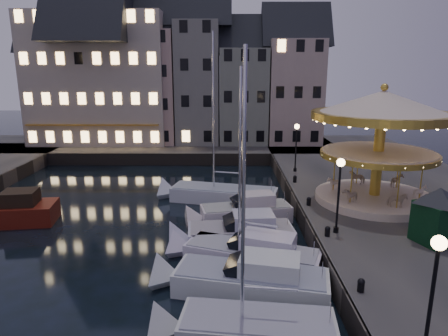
{
  "coord_description": "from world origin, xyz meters",
  "views": [
    {
      "loc": [
        1.17,
        -19.47,
        10.03
      ],
      "look_at": [
        1.0,
        8.0,
        3.2
      ],
      "focal_mm": 32.0,
      "sensor_mm": 36.0,
      "label": 1
    }
  ],
  "objects_px": {
    "streetlamp_b": "(339,185)",
    "bollard_a": "(361,285)",
    "bollard_c": "(309,201)",
    "streetlamp_c": "(296,141)",
    "streetlamp_a": "(434,282)",
    "red_fishing_boat": "(1,214)",
    "motorboat_c": "(244,254)",
    "motorboat_a": "(242,331)",
    "bollard_d": "(295,179)",
    "bollard_b": "(327,231)",
    "carousel": "(381,126)",
    "ticket_kiosk": "(438,206)",
    "motorboat_e": "(240,213)",
    "motorboat_f": "(217,194)",
    "motorboat_d": "(233,235)",
    "motorboat_b": "(242,280)"
  },
  "relations": [
    {
      "from": "streetlamp_b",
      "to": "bollard_a",
      "type": "xyz_separation_m",
      "value": [
        -0.6,
        -6.0,
        -2.41
      ]
    },
    {
      "from": "bollard_c",
      "to": "streetlamp_b",
      "type": "bearing_deg",
      "value": -82.41
    },
    {
      "from": "streetlamp_b",
      "to": "streetlamp_c",
      "type": "distance_m",
      "value": 13.5
    },
    {
      "from": "streetlamp_a",
      "to": "red_fishing_boat",
      "type": "xyz_separation_m",
      "value": [
        -21.02,
        14.41,
        -3.32
      ]
    },
    {
      "from": "motorboat_c",
      "to": "motorboat_a",
      "type": "bearing_deg",
      "value": -93.27
    },
    {
      "from": "bollard_a",
      "to": "bollard_d",
      "type": "bearing_deg",
      "value": 90.0
    },
    {
      "from": "bollard_b",
      "to": "carousel",
      "type": "bearing_deg",
      "value": 51.73
    },
    {
      "from": "ticket_kiosk",
      "to": "bollard_d",
      "type": "bearing_deg",
      "value": 115.33
    },
    {
      "from": "motorboat_a",
      "to": "ticket_kiosk",
      "type": "height_order",
      "value": "motorboat_a"
    },
    {
      "from": "bollard_d",
      "to": "red_fishing_boat",
      "type": "relative_size",
      "value": 0.08
    },
    {
      "from": "streetlamp_c",
      "to": "motorboat_a",
      "type": "bearing_deg",
      "value": -104.54
    },
    {
      "from": "motorboat_c",
      "to": "motorboat_e",
      "type": "xyz_separation_m",
      "value": [
        -0.02,
        6.21,
        -0.04
      ]
    },
    {
      "from": "streetlamp_c",
      "to": "motorboat_f",
      "type": "distance_m",
      "value": 8.77
    },
    {
      "from": "bollard_b",
      "to": "motorboat_c",
      "type": "height_order",
      "value": "motorboat_c"
    },
    {
      "from": "motorboat_d",
      "to": "motorboat_f",
      "type": "relative_size",
      "value": 0.59
    },
    {
      "from": "bollard_a",
      "to": "motorboat_a",
      "type": "xyz_separation_m",
      "value": [
        -4.84,
        -1.49,
        -1.07
      ]
    },
    {
      "from": "bollard_c",
      "to": "motorboat_d",
      "type": "bearing_deg",
      "value": -146.21
    },
    {
      "from": "bollard_d",
      "to": "motorboat_a",
      "type": "bearing_deg",
      "value": -105.48
    },
    {
      "from": "streetlamp_a",
      "to": "bollard_d",
      "type": "bearing_deg",
      "value": 91.72
    },
    {
      "from": "red_fishing_boat",
      "to": "carousel",
      "type": "xyz_separation_m",
      "value": [
        25.03,
        0.93,
        5.77
      ]
    },
    {
      "from": "bollard_d",
      "to": "motorboat_a",
      "type": "relative_size",
      "value": 0.05
    },
    {
      "from": "motorboat_b",
      "to": "motorboat_c",
      "type": "bearing_deg",
      "value": 85.25
    },
    {
      "from": "motorboat_e",
      "to": "ticket_kiosk",
      "type": "xyz_separation_m",
      "value": [
        9.85,
        -6.05,
        2.65
      ]
    },
    {
      "from": "motorboat_b",
      "to": "bollard_d",
      "type": "bearing_deg",
      "value": 71.4
    },
    {
      "from": "bollard_d",
      "to": "motorboat_f",
      "type": "xyz_separation_m",
      "value": [
        -6.18,
        -0.83,
        -1.07
      ]
    },
    {
      "from": "streetlamp_c",
      "to": "bollard_b",
      "type": "relative_size",
      "value": 7.32
    },
    {
      "from": "bollard_a",
      "to": "streetlamp_b",
      "type": "bearing_deg",
      "value": 84.29
    },
    {
      "from": "streetlamp_b",
      "to": "bollard_b",
      "type": "distance_m",
      "value": 2.54
    },
    {
      "from": "streetlamp_c",
      "to": "carousel",
      "type": "relative_size",
      "value": 0.46
    },
    {
      "from": "bollard_c",
      "to": "red_fishing_boat",
      "type": "xyz_separation_m",
      "value": [
        -20.42,
        -0.09,
        -0.91
      ]
    },
    {
      "from": "motorboat_d",
      "to": "streetlamp_a",
      "type": "bearing_deg",
      "value": -63.27
    },
    {
      "from": "motorboat_b",
      "to": "streetlamp_b",
      "type": "bearing_deg",
      "value": 36.99
    },
    {
      "from": "motorboat_b",
      "to": "red_fishing_boat",
      "type": "height_order",
      "value": "red_fishing_boat"
    },
    {
      "from": "bollard_d",
      "to": "motorboat_b",
      "type": "distance_m",
      "value": 14.8
    },
    {
      "from": "bollard_b",
      "to": "bollard_c",
      "type": "height_order",
      "value": "same"
    },
    {
      "from": "motorboat_a",
      "to": "carousel",
      "type": "distance_m",
      "value": 17.0
    },
    {
      "from": "streetlamp_b",
      "to": "motorboat_c",
      "type": "distance_m",
      "value": 6.26
    },
    {
      "from": "bollard_b",
      "to": "bollard_d",
      "type": "bearing_deg",
      "value": 90.0
    },
    {
      "from": "bollard_b",
      "to": "red_fishing_boat",
      "type": "xyz_separation_m",
      "value": [
        -20.42,
        4.91,
        -0.91
      ]
    },
    {
      "from": "bollard_d",
      "to": "motorboat_d",
      "type": "height_order",
      "value": "motorboat_d"
    },
    {
      "from": "streetlamp_a",
      "to": "motorboat_d",
      "type": "bearing_deg",
      "value": 116.73
    },
    {
      "from": "bollard_c",
      "to": "motorboat_c",
      "type": "xyz_separation_m",
      "value": [
        -4.5,
        -5.92,
        -0.93
      ]
    },
    {
      "from": "bollard_c",
      "to": "motorboat_d",
      "type": "xyz_separation_m",
      "value": [
        -5.01,
        -3.35,
        -0.96
      ]
    },
    {
      "from": "motorboat_d",
      "to": "motorboat_a",
      "type": "bearing_deg",
      "value": -88.88
    },
    {
      "from": "streetlamp_c",
      "to": "red_fishing_boat",
      "type": "height_order",
      "value": "red_fishing_boat"
    },
    {
      "from": "ticket_kiosk",
      "to": "motorboat_b",
      "type": "bearing_deg",
      "value": -164.75
    },
    {
      "from": "bollard_a",
      "to": "red_fishing_boat",
      "type": "distance_m",
      "value": 22.94
    },
    {
      "from": "bollard_c",
      "to": "motorboat_f",
      "type": "relative_size",
      "value": 0.05
    },
    {
      "from": "motorboat_c",
      "to": "motorboat_d",
      "type": "height_order",
      "value": "motorboat_c"
    },
    {
      "from": "streetlamp_a",
      "to": "motorboat_f",
      "type": "height_order",
      "value": "motorboat_f"
    }
  ]
}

